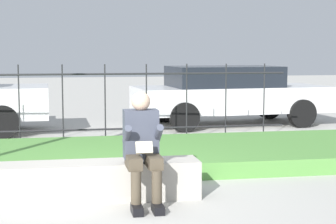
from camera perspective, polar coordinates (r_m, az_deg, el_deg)
ground_plane at (r=6.50m, az=-7.24°, el=-8.84°), size 60.00×60.00×0.00m
stone_bench at (r=6.45m, az=-7.40°, el=-7.19°), size 2.36×0.46×0.44m
person_seated_reader at (r=6.14m, az=-2.63°, el=-3.27°), size 0.42×0.73×1.24m
grass_berm at (r=8.42m, az=-8.04°, el=-4.57°), size 9.41×2.60×0.23m
iron_fence at (r=10.00m, az=-8.52°, el=0.89°), size 7.41×0.03×1.45m
car_parked_right at (r=12.83m, az=6.19°, el=1.89°), size 4.49×2.14×1.34m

